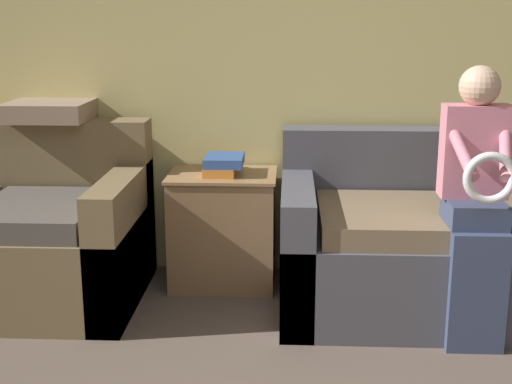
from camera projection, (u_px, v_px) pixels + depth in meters
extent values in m
cube|color=#DBCC7F|center=(333.00, 50.00, 3.95)|extent=(7.26, 0.06, 2.55)
cube|color=#4C4C56|center=(479.00, 266.00, 3.62)|extent=(2.02, 0.98, 0.44)
cube|color=#4C4C56|center=(467.00, 168.00, 3.90)|extent=(2.02, 0.20, 0.43)
cube|color=#4C4C56|center=(297.00, 244.00, 3.64)|extent=(0.16, 0.98, 0.65)
cube|color=#7A664C|center=(401.00, 219.00, 3.48)|extent=(0.80, 0.74, 0.11)
cube|color=brown|center=(12.00, 160.00, 3.98)|extent=(1.55, 0.20, 0.46)
cube|color=brown|center=(122.00, 240.00, 3.67)|extent=(0.16, 0.94, 0.67)
cube|color=#514C47|center=(40.00, 214.00, 3.55)|extent=(0.58, 0.70, 0.11)
cube|color=#384260|center=(477.00, 292.00, 3.14)|extent=(0.25, 0.10, 0.55)
cube|color=#384260|center=(474.00, 212.00, 3.20)|extent=(0.25, 0.28, 0.11)
cube|color=#D17A8E|center=(475.00, 151.00, 3.20)|extent=(0.30, 0.14, 0.42)
sphere|color=#DBB293|center=(480.00, 86.00, 3.13)|extent=(0.18, 0.18, 0.18)
torus|color=silver|center=(490.00, 178.00, 2.96)|extent=(0.22, 0.04, 0.22)
cylinder|color=#D17A8E|center=(461.00, 150.00, 3.07)|extent=(0.11, 0.31, 0.23)
cylinder|color=#D17A8E|center=(505.00, 150.00, 3.06)|extent=(0.11, 0.31, 0.23)
cube|color=olive|center=(223.00, 229.00, 3.94)|extent=(0.56, 0.44, 0.63)
cube|color=#9A724A|center=(222.00, 175.00, 3.86)|extent=(0.58, 0.46, 0.02)
cube|color=orange|center=(221.00, 169.00, 3.87)|extent=(0.16, 0.31, 0.05)
cube|color=#33569E|center=(224.00, 160.00, 3.83)|extent=(0.20, 0.26, 0.05)
cube|color=gray|center=(50.00, 110.00, 3.90)|extent=(0.44, 0.44, 0.10)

